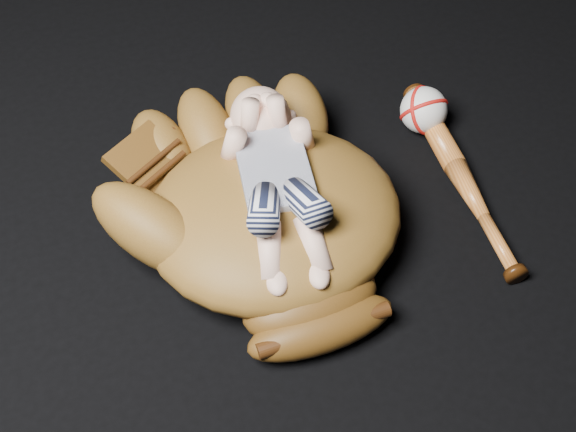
{
  "coord_description": "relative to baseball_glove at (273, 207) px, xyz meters",
  "views": [
    {
      "loc": [
        -0.29,
        -0.71,
        0.99
      ],
      "look_at": [
        -0.03,
        -0.0,
        0.09
      ],
      "focal_mm": 50.0,
      "sensor_mm": 36.0,
      "label": 1
    }
  ],
  "objects": [
    {
      "name": "baseball_glove",
      "position": [
        0.0,
        0.0,
        0.0
      ],
      "size": [
        0.49,
        0.56,
        0.17
      ],
      "primitive_type": null,
      "rotation": [
        0.0,
        0.0,
        0.02
      ],
      "color": "brown",
      "rests_on": "ground"
    },
    {
      "name": "newborn_baby",
      "position": [
        0.01,
        -0.0,
        0.05
      ],
      "size": [
        0.22,
        0.38,
        0.15
      ],
      "primitive_type": null,
      "rotation": [
        0.0,
        0.0,
        -0.16
      ],
      "color": "beige",
      "rests_on": "baseball_glove"
    },
    {
      "name": "baseball_bat",
      "position": [
        0.33,
        0.01,
        -0.07
      ],
      "size": [
        0.07,
        0.43,
        0.04
      ],
      "primitive_type": null,
      "rotation": [
        0.0,
        0.0,
        -0.08
      ],
      "color": "#B45F22",
      "rests_on": "ground"
    },
    {
      "name": "baseball",
      "position": [
        0.33,
        0.16,
        -0.04
      ],
      "size": [
        0.11,
        0.11,
        0.08
      ],
      "primitive_type": "sphere",
      "rotation": [
        0.0,
        0.0,
        0.35
      ],
      "color": "white",
      "rests_on": "ground"
    }
  ]
}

